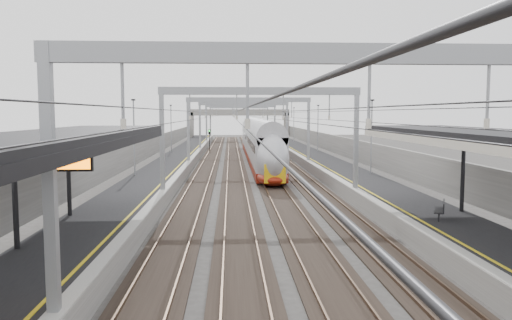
{
  "coord_description": "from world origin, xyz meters",
  "views": [
    {
      "loc": [
        -1.92,
        -10.2,
        5.89
      ],
      "look_at": [
        0.0,
        27.12,
        2.42
      ],
      "focal_mm": 35.0,
      "sensor_mm": 36.0,
      "label": 1
    }
  ],
  "objects": [
    {
      "name": "signal_red_near",
      "position": [
        3.2,
        73.88,
        2.42
      ],
      "size": [
        0.32,
        0.32,
        3.48
      ],
      "color": "black",
      "rests_on": "ground"
    },
    {
      "name": "wall_right",
      "position": [
        11.2,
        45.0,
        1.6
      ],
      "size": [
        0.3,
        120.0,
        3.2
      ],
      "primitive_type": "cube",
      "color": "slate",
      "rests_on": "ground"
    },
    {
      "name": "platform_right",
      "position": [
        8.0,
        45.0,
        0.5
      ],
      "size": [
        4.0,
        120.0,
        1.0
      ],
      "primitive_type": "cube",
      "color": "black",
      "rests_on": "ground"
    },
    {
      "name": "overhead_line",
      "position": [
        0.0,
        51.62,
        6.14
      ],
      "size": [
        13.0,
        140.0,
        6.6
      ],
      "color": "gray",
      "rests_on": "platform_left"
    },
    {
      "name": "wall_left",
      "position": [
        -11.2,
        45.0,
        1.6
      ],
      "size": [
        0.3,
        120.0,
        3.2
      ],
      "primitive_type": "cube",
      "color": "slate",
      "rests_on": "ground"
    },
    {
      "name": "platform_left",
      "position": [
        -8.0,
        45.0,
        0.5
      ],
      "size": [
        4.0,
        120.0,
        1.0
      ],
      "primitive_type": "cube",
      "color": "black",
      "rests_on": "ground"
    },
    {
      "name": "tracks",
      "position": [
        0.0,
        45.0,
        0.05
      ],
      "size": [
        11.4,
        140.0,
        0.2
      ],
      "color": "black",
      "rests_on": "ground"
    },
    {
      "name": "signal_green",
      "position": [
        -5.2,
        67.93,
        2.42
      ],
      "size": [
        0.32,
        0.32,
        3.48
      ],
      "color": "black",
      "rests_on": "ground"
    },
    {
      "name": "bench",
      "position": [
        7.88,
        12.19,
        1.51
      ],
      "size": [
        1.06,
        1.67,
        0.85
      ],
      "color": "black",
      "rests_on": "platform_right"
    },
    {
      "name": "train",
      "position": [
        1.5,
        50.37,
        2.07
      ],
      "size": [
        2.66,
        48.48,
        4.21
      ],
      "color": "maroon",
      "rests_on": "ground"
    },
    {
      "name": "overbridge",
      "position": [
        0.0,
        100.0,
        5.31
      ],
      "size": [
        22.0,
        2.2,
        6.9
      ],
      "color": "slate",
      "rests_on": "ground"
    },
    {
      "name": "signal_red_far",
      "position": [
        5.4,
        76.51,
        2.42
      ],
      "size": [
        0.32,
        0.32,
        3.48
      ],
      "color": "black",
      "rests_on": "ground"
    }
  ]
}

